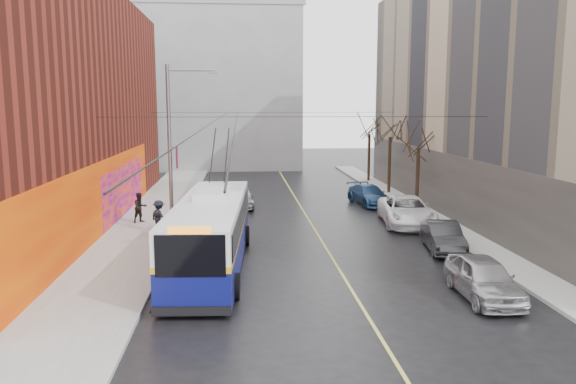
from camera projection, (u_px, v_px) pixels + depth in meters
name	position (u px, v px, depth m)	size (l,w,h in m)	color
ground	(314.00, 295.00, 20.73)	(140.00, 140.00, 0.00)	black
sidewalk_left	(146.00, 227.00, 31.85)	(4.00, 60.00, 0.15)	gray
sidewalk_right	(437.00, 222.00, 33.30)	(2.00, 60.00, 0.15)	gray
lane_line	(308.00, 218.00, 34.64)	(0.12, 50.00, 0.01)	#BFB74C
building_left	(5.00, 104.00, 32.07)	(12.11, 36.00, 14.00)	maroon
building_right	(557.00, 88.00, 34.74)	(14.06, 36.00, 16.00)	tan
building_far	(209.00, 86.00, 63.12)	(20.50, 12.10, 18.00)	gray
streetlight_pole	(173.00, 145.00, 29.30)	(2.65, 0.60, 9.00)	slate
catenary_wires	(241.00, 116.00, 34.09)	(18.00, 60.00, 0.22)	black
tree_near	(419.00, 135.00, 36.48)	(3.20, 3.20, 6.40)	black
tree_mid	(390.00, 127.00, 43.33)	(3.20, 3.20, 6.68)	black
tree_far	(370.00, 125.00, 50.24)	(3.20, 3.20, 6.57)	black
puddle	(192.00, 299.00, 20.27)	(2.61, 2.66, 0.01)	black
pigeons_flying	(249.00, 91.00, 29.03)	(2.60, 2.82, 1.18)	slate
trolleybus	(211.00, 232.00, 23.83)	(3.40, 12.28, 5.76)	#0B0E55
parked_car_a	(484.00, 278.00, 20.23)	(1.79, 4.44, 1.51)	#A4A5A9
parked_car_b	(443.00, 237.00, 26.84)	(1.47, 4.22, 1.39)	#252527
parked_car_c	(406.00, 211.00, 32.69)	(2.75, 5.97, 1.66)	white
parked_car_d	(369.00, 195.00, 39.36)	(1.92, 4.73, 1.37)	navy
following_car	(242.00, 198.00, 38.24)	(1.59, 3.94, 1.34)	#A3A3A7
pedestrian_a	(158.00, 229.00, 26.93)	(0.66, 0.43, 1.81)	black
pedestrian_b	(140.00, 208.00, 32.68)	(0.85, 0.66, 1.74)	black
pedestrian_c	(159.00, 216.00, 30.25)	(1.11, 0.64, 1.71)	black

